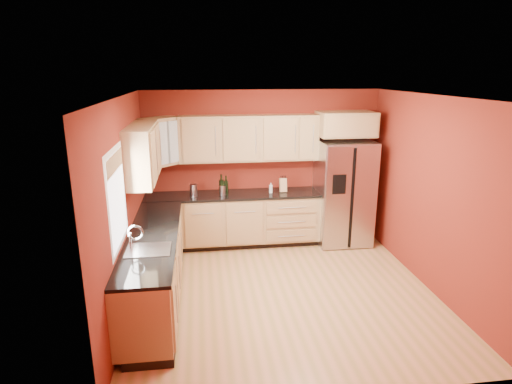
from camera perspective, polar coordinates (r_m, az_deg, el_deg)
The scene contains 23 objects.
floor at distance 6.00m, azimuth 3.68°, elevation -13.04°, with size 4.00×4.00×0.00m, color #AE8543.
ceiling at distance 5.26m, azimuth 4.19°, elevation 12.58°, with size 4.00×4.00×0.00m, color white.
wall_back at distance 7.40m, azimuth 0.86°, elevation 3.40°, with size 4.00×0.04×2.60m, color maroon.
wall_front at distance 3.69m, azimuth 10.15°, elevation -10.10°, with size 4.00×0.04×2.60m, color maroon.
wall_left at distance 5.47m, azimuth -17.09°, elevation -1.84°, with size 0.04×4.00×2.60m, color maroon.
wall_right at distance 6.20m, azimuth 22.35°, elevation -0.29°, with size 0.04×4.00×2.60m, color maroon.
base_cabinets_back at distance 7.29m, azimuth -3.11°, elevation -3.85°, with size 2.90×0.60×0.88m, color #A37D4F.
base_cabinets_left at distance 5.74m, azimuth -13.40°, elevation -9.96°, with size 0.60×2.80×0.88m, color #A37D4F.
countertop_back at distance 7.14m, azimuth -3.16°, elevation -0.40°, with size 2.90×0.62×0.04m, color black.
countertop_left at distance 5.56m, azimuth -13.60°, elevation -5.68°, with size 0.62×2.80×0.04m, color black.
upper_cabinets_back at distance 7.11m, azimuth -0.94°, elevation 7.19°, with size 2.30×0.33×0.75m, color #A37D4F.
upper_cabinets_left at distance 6.02m, azimuth -14.88°, elevation 5.07°, with size 0.33×1.35×0.75m, color #A37D4F.
corner_upper_cabinet at distance 6.93m, azimuth -12.60°, elevation 6.58°, with size 0.62×0.33×0.75m, color #A37D4F.
over_fridge_cabinet at distance 7.31m, azimuth 11.90°, elevation 8.88°, with size 0.92×0.60×0.40m, color #A37D4F.
refrigerator at distance 7.47m, azimuth 11.58°, elevation -0.06°, with size 0.90×0.75×1.78m, color #A7A7AC.
window at distance 4.92m, azimuth -17.99°, elevation -0.82°, with size 0.03×0.90×1.00m, color white.
sink_faucet at distance 5.03m, azimuth -14.27°, elevation -5.95°, with size 0.50×0.42×0.30m, color silver, non-canonical shape.
canister_left at distance 7.04m, azimuth -8.33°, elevation 0.22°, with size 0.12×0.12×0.20m, color #A7A7AC.
canister_right at distance 7.03m, azimuth -4.47°, elevation 0.21°, with size 0.11×0.11×0.17m, color #A7A7AC.
wine_bottle_a at distance 7.06m, azimuth -4.00°, elevation 0.91°, with size 0.07×0.07×0.32m, color black, non-canonical shape.
wine_bottle_b at distance 7.02m, azimuth -4.63°, elevation 0.95°, with size 0.08×0.08×0.35m, color black, non-canonical shape.
knife_block at distance 7.24m, azimuth 3.62°, elevation 0.94°, with size 0.12×0.11×0.23m, color tan.
soap_dispenser at distance 7.16m, azimuth 1.99°, elevation 0.55°, with size 0.06×0.06×0.17m, color silver.
Camera 1 is at (-1.07, -5.15, 2.90)m, focal length 30.00 mm.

